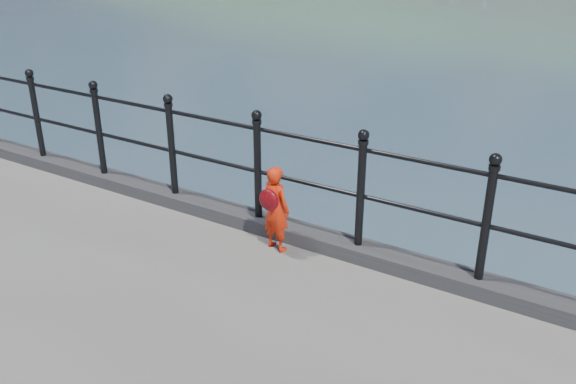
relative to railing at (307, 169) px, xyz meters
The scene contains 4 objects.
ground 1.83m from the railing, 90.00° to the left, with size 600.00×600.00×0.00m, color #2D4251.
kerb 0.75m from the railing, 140.53° to the right, with size 60.00×0.30×0.15m, color #28282B.
railing is the anchor object (origin of this frame).
child 0.50m from the railing, 123.65° to the right, with size 0.37×0.32×0.91m.
Camera 1 is at (2.83, -5.06, 4.07)m, focal length 38.00 mm.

